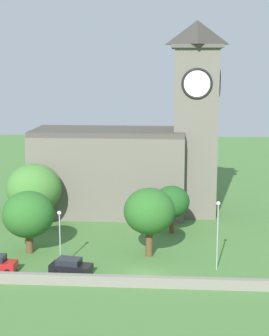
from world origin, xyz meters
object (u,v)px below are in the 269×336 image
Objects in this scene: streetlamp_central at (218,225)px; tree_riverside_west at (28,215)px; streetlamp_west_mid at (60,229)px; church at (132,157)px; tree_riverside_east at (172,202)px; car_black at (71,266)px; tree_by_tower at (34,189)px; tree_churchyard at (149,211)px.

tree_riverside_west is (-21.56, 3.89, -0.37)m from streetlamp_central.
church is at bearing 75.62° from streetlamp_west_mid.
church is 4.43× the size of tree_riverside_east.
tree_by_tower is at bearing 115.21° from car_black.
tree_riverside_west is 14.10m from tree_churchyard.
church is 21.88m from tree_riverside_west.
church is 3.25× the size of tree_by_tower.
church reaches higher than car_black.
tree_by_tower is 18.89m from tree_riverside_east.
tree_by_tower reaches higher than tree_riverside_west.
tree_churchyard is (9.47, 4.41, 1.01)m from streetlamp_west_mid.
tree_riverside_east is at bearing 110.92° from streetlamp_central.
tree_riverside_west is (-4.62, 4.52, 0.32)m from streetlamp_west_mid.
streetlamp_west_mid is 18.12m from tree_riverside_east.
tree_riverside_east is at bearing -6.18° from tree_by_tower.
streetlamp_central reaches higher than tree_riverside_west.
streetlamp_central is (16.94, 0.63, 0.69)m from streetlamp_west_mid.
tree_riverside_west is 0.86× the size of tree_by_tower.
tree_by_tower is (-12.74, -7.69, -3.17)m from church.
church is 12.18m from tree_riverside_east.
tree_riverside_east is (16.62, 9.05, -0.46)m from tree_riverside_west.
tree_churchyard reaches higher than streetlamp_central.
church is 6.02× the size of car_black.
streetlamp_west_mid is (-1.44, 1.82, 3.45)m from car_black.
church is 25.41m from streetlamp_central.
tree_riverside_west is at bearing 169.76° from streetlamp_central.
church is at bearing 115.82° from streetlamp_central.
church reaches higher than tree_riverside_east.
tree_churchyard is (-7.48, 3.78, 0.32)m from streetlamp_central.
tree_riverside_west is 0.92× the size of tree_churchyard.
tree_churchyard reaches higher than tree_riverside_west.
streetlamp_west_mid is at bearing -155.03° from tree_churchyard.
streetlamp_central is at bearing -10.24° from tree_riverside_west.
streetlamp_west_mid is 0.80× the size of tree_churchyard.
tree_churchyard is at bearing 153.20° from streetlamp_central.
tree_riverside_east is at bearing -58.23° from church.
tree_churchyard is 9.58m from tree_riverside_east.
streetlamp_central is at bearing -69.08° from tree_riverside_east.
church is 3.68× the size of streetlamp_central.
streetlamp_central is (10.97, -22.67, -3.36)m from church.
church reaches higher than streetlamp_central.
tree_by_tower is (-8.21, 17.43, 4.33)m from car_black.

